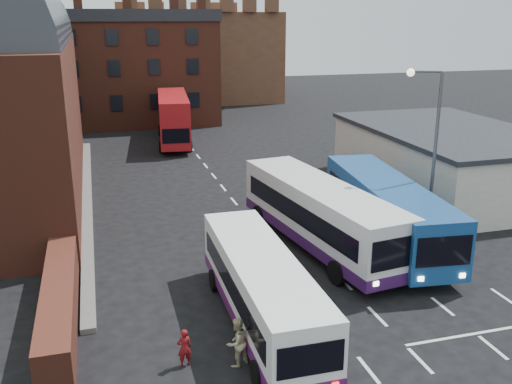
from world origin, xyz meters
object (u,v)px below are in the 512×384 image
object	(u,v)px
bus_white_inbound	(320,211)
pedestrian_red	(184,348)
bus_red_double	(173,118)
pedestrian_beige	(237,342)
bus_white_outbound	(261,285)
street_lamp	(430,139)
bus_blue	(387,208)

from	to	relation	value
bus_white_inbound	pedestrian_red	distance (m)	12.00
bus_red_double	pedestrian_beige	bearing A→B (deg)	91.41
pedestrian_red	bus_white_outbound	bearing A→B (deg)	-159.66
bus_white_outbound	bus_red_double	distance (m)	34.00
bus_red_double	pedestrian_red	distance (m)	36.19
bus_white_outbound	street_lamp	xyz separation A→B (m)	(10.98, 6.40, 3.75)
street_lamp	bus_white_outbound	bearing A→B (deg)	-149.78
bus_white_outbound	bus_white_inbound	xyz separation A→B (m)	(5.09, 6.60, 0.30)
bus_red_double	street_lamp	xyz separation A→B (m)	(9.51, -27.56, 3.03)
bus_white_inbound	bus_white_outbound	bearing A→B (deg)	44.16
bus_red_double	pedestrian_beige	size ratio (longest dim) A/B	6.53
bus_white_outbound	pedestrian_red	size ratio (longest dim) A/B	7.61
bus_white_inbound	bus_blue	xyz separation A→B (m)	(3.59, -0.38, -0.03)
street_lamp	pedestrian_red	world-z (taller)	street_lamp
bus_white_outbound	bus_blue	size ratio (longest dim) A/B	0.85
bus_blue	bus_white_outbound	bearing A→B (deg)	41.67
pedestrian_beige	bus_white_inbound	bearing A→B (deg)	-155.23
bus_white_inbound	street_lamp	world-z (taller)	street_lamp
bus_blue	pedestrian_beige	distance (m)	13.40
bus_blue	street_lamp	size ratio (longest dim) A/B	1.39
bus_blue	pedestrian_red	distance (m)	14.52
bus_blue	street_lamp	distance (m)	4.18
bus_white_inbound	bus_blue	bearing A→B (deg)	165.78
pedestrian_red	pedestrian_beige	world-z (taller)	pedestrian_beige
bus_blue	pedestrian_red	xyz separation A→B (m)	(-11.99, -8.09, -1.29)
bus_blue	pedestrian_red	bearing A→B (deg)	40.04
bus_white_outbound	bus_white_inbound	bearing A→B (deg)	52.91
bus_white_inbound	bus_red_double	distance (m)	27.60
pedestrian_beige	street_lamp	bearing A→B (deg)	-173.71
bus_red_double	street_lamp	distance (m)	29.32
street_lamp	bus_white_inbound	bearing A→B (deg)	178.05
bus_white_outbound	street_lamp	world-z (taller)	street_lamp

